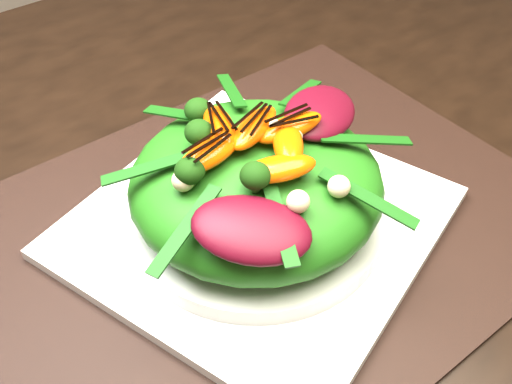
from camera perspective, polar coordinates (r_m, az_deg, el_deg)
dining_table at (r=0.60m, az=-6.25°, el=-0.53°), size 1.60×0.90×0.75m
placemat at (r=0.53m, az=0.00°, el=-3.43°), size 0.52×0.40×0.00m
plate_base at (r=0.53m, az=0.00°, el=-2.88°), size 0.35×0.35×0.01m
salad_bowl at (r=0.52m, az=0.00°, el=-1.85°), size 0.23×0.23×0.02m
lettuce_mound at (r=0.49m, az=0.00°, el=0.94°), size 0.28×0.28×0.08m
radicchio_leaf at (r=0.51m, az=6.14°, el=7.55°), size 0.10×0.08×0.02m
orange_segment at (r=0.48m, az=-1.56°, el=6.48°), size 0.06×0.04×0.01m
broccoli_floret at (r=0.47m, az=-7.58°, el=5.19°), size 0.04×0.04×0.03m
macadamia_nut at (r=0.46m, az=7.50°, el=3.72°), size 0.02×0.02×0.02m
balsamic_drizzle at (r=0.48m, az=-1.58°, el=7.26°), size 0.04×0.02×0.00m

